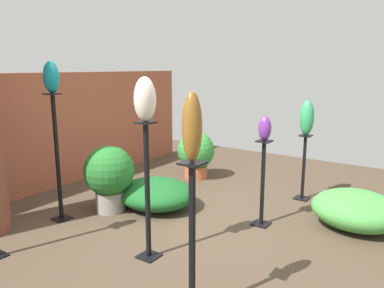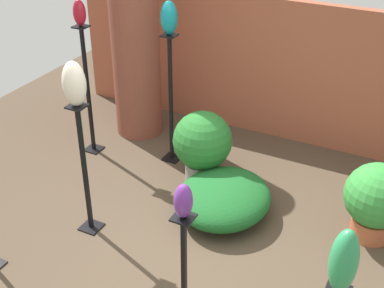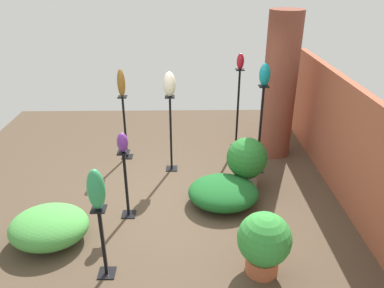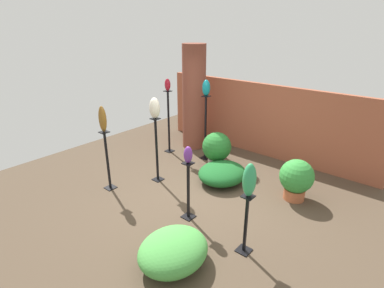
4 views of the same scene
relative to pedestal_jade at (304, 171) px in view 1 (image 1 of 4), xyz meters
name	(u,v)px [view 1 (image 1 of 4)]	position (x,y,z in m)	size (l,w,h in m)	color
ground_plane	(193,222)	(-1.57, 0.82, -0.42)	(8.00, 8.00, 0.00)	#4C3D2D
brick_wall_back	(59,130)	(-1.57, 3.38, 0.47)	(5.60, 0.12, 1.78)	#9E5138
pedestal_jade	(304,171)	(0.00, 0.00, 0.00)	(0.20, 0.20, 0.93)	black
pedestal_ivory	(147,197)	(-2.53, 0.69, 0.21)	(0.20, 0.20, 1.37)	black
pedestal_bronze	(192,248)	(-3.02, -0.17, 0.13)	(0.20, 0.20, 1.21)	black
pedestal_violet	(262,187)	(-1.16, 0.10, 0.05)	(0.20, 0.20, 1.03)	black
pedestal_teal	(58,163)	(-2.44, 2.21, 0.31)	(0.20, 0.20, 1.57)	black
art_vase_jade	(307,118)	(0.00, 0.00, 0.76)	(0.18, 0.19, 0.49)	#2D9356
art_vase_ivory	(145,99)	(-2.53, 0.69, 1.15)	(0.21, 0.20, 0.41)	beige
art_vase_bronze	(192,127)	(-3.02, -0.17, 1.04)	(0.15, 0.14, 0.50)	brown
art_vase_violet	(265,128)	(-1.16, 0.10, 0.75)	(0.14, 0.15, 0.28)	#6B2D8C
art_vase_teal	(51,77)	(-2.44, 2.21, 1.33)	(0.19, 0.18, 0.37)	#0F727A
potted_plant_front_left	(196,153)	(-0.02, 1.84, 0.02)	(0.63, 0.63, 0.80)	#B25B38
potted_plant_walkway_edge	(109,175)	(-1.89, 1.92, 0.07)	(0.65, 0.65, 0.87)	gray
foliage_bed_east	(156,193)	(-1.45, 1.52, -0.23)	(0.96, 1.08, 0.38)	#195923
foliage_bed_west	(356,210)	(-0.61, -0.85, -0.20)	(0.89, 1.03, 0.45)	#479942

